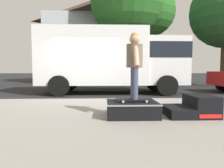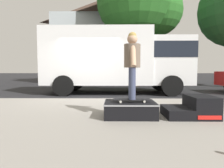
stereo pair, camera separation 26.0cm
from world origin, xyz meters
name	(u,v)px [view 2 (the right image)]	position (x,y,z in m)	size (l,w,h in m)	color
ground_plane	(86,100)	(0.00, 0.00, 0.00)	(140.00, 140.00, 0.00)	black
sidewalk_slab	(67,117)	(0.00, -3.00, 0.06)	(50.00, 5.00, 0.12)	gray
skate_box	(130,109)	(1.41, -3.20, 0.29)	(1.10, 0.83, 0.32)	black
kicker_ramp	(193,108)	(2.77, -3.20, 0.31)	(1.04, 0.82, 0.45)	black
skateboard	(132,100)	(1.45, -3.24, 0.50)	(0.79, 0.24, 0.07)	black
skater_kid	(132,60)	(1.45, -3.24, 1.33)	(0.34, 0.72, 1.40)	#3F4766
box_truck	(118,58)	(1.22, 2.20, 1.70)	(6.91, 2.63, 3.05)	white
street_tree_main	(140,3)	(2.84, 6.54, 5.77)	(5.95, 5.41, 8.65)	brown
house_behind	(105,40)	(0.10, 12.69, 4.24)	(9.54, 8.23, 8.40)	silver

